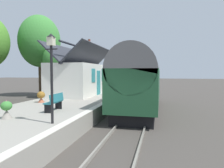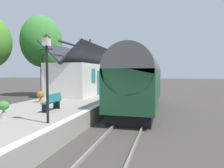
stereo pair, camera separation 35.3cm
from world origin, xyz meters
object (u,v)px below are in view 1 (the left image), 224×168
tree_distant (40,41)px  tree_mid_background (56,60)px  lamp_post_platform (51,60)px  station_sign_board (123,79)px  planter_by_door (7,110)px  train (140,80)px  bench_by_lamp (116,84)px  bench_platform_end (55,102)px  station_building (82,78)px  planter_bench_left (41,97)px

tree_distant → tree_mid_background: 3.92m
lamp_post_platform → station_sign_board: size_ratio=2.16×
planter_by_door → tree_mid_background: (12.80, 4.69, 2.89)m
station_sign_board → train: bearing=-162.1°
lamp_post_platform → tree_distant: size_ratio=0.36×
train → tree_mid_background: (5.09, 9.54, 1.89)m
bench_by_lamp → planter_by_door: 16.92m
bench_platform_end → station_building: bearing=12.2°
lamp_post_platform → bench_platform_end: bearing=27.2°
station_building → tree_mid_background: (2.71, 4.05, 1.78)m
station_building → bench_by_lamp: (6.80, -1.69, -1.00)m
bench_by_lamp → tree_mid_background: tree_mid_background is taller
planter_by_door → bench_by_lamp: bearing=-3.5°
tree_mid_background → station_sign_board: bearing=-61.7°
lamp_post_platform → tree_distant: (14.50, 9.81, 3.16)m
lamp_post_platform → station_building: bearing=15.8°
train → station_building: station_building is taller
bench_by_lamp → tree_distant: tree_distant is taller
train → station_sign_board: size_ratio=6.88×
train → station_sign_board: (8.71, 2.81, -0.18)m
tree_mid_background → station_building: bearing=-123.8°
station_building → train: bearing=-113.4°
tree_distant → tree_mid_background: size_ratio=1.64×
planter_by_door → tree_mid_background: tree_mid_background is taller
bench_platform_end → planter_bench_left: 3.39m
planter_bench_left → tree_mid_background: 9.45m
station_building → lamp_post_platform: (-10.36, -2.93, 0.92)m
planter_by_door → tree_distant: (14.23, 7.53, 5.19)m
train → planter_by_door: 9.16m
lamp_post_platform → tree_distant: 17.79m
tree_distant → train: bearing=-117.8°
bench_platform_end → lamp_post_platform: bearing=-152.8°
train → lamp_post_platform: 8.45m
train → planter_by_door: size_ratio=13.60×
planter_by_door → lamp_post_platform: size_ratio=0.23×
planter_by_door → station_sign_board: station_sign_board is taller
station_building → lamp_post_platform: station_building is taller
train → station_sign_board: bearing=17.9°
planter_bench_left → tree_distant: (9.74, 6.29, 5.18)m
bench_by_lamp → train: bearing=-157.5°
planter_by_door → station_sign_board: size_ratio=0.51×
planter_by_door → tree_mid_background: bearing=20.1°
station_building → planter_by_door: station_building is taller
planter_bench_left → tree_mid_background: size_ratio=0.13×
station_building → planter_by_door: (-10.09, -0.64, -1.11)m
bench_platform_end → planter_by_door: bearing=151.5°
planter_bench_left → tree_distant: size_ratio=0.08×
station_building → tree_distant: (4.14, 6.88, 4.08)m
planter_by_door → planter_bench_left: bearing=15.4°
train → station_building: size_ratio=1.31×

